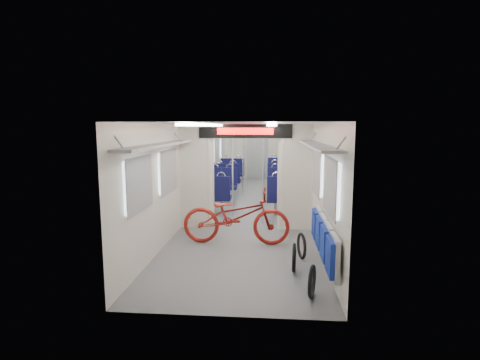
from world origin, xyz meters
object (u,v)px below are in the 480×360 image
Objects in this scene: stanchion_near_left at (233,172)px; stanchion_far_right at (264,160)px; seat_bay_far_left at (230,173)px; seat_bay_near_right at (284,188)px; flip_bench at (324,238)px; bike_hoop_a at (312,283)px; seat_bay_near_left at (218,187)px; stanchion_near_right at (263,175)px; bike_hoop_c at (301,247)px; bicycle at (236,216)px; stanchion_far_left at (243,160)px; seat_bay_far_right at (281,173)px; bike_hoop_b at (294,259)px.

stanchion_near_left is 1.00× the size of stanchion_far_right.
seat_bay_near_right is at bearing -59.48° from seat_bay_far_left.
bike_hoop_a is at bearing -107.49° from flip_bench.
seat_bay_near_left is 1.87m from seat_bay_near_right.
seat_bay_near_right is 0.95× the size of stanchion_near_right.
stanchion_near_right reaches higher than bike_hoop_c.
bicycle is at bearing 147.28° from bike_hoop_c.
stanchion_far_left reaches higher than flip_bench.
bike_hoop_a is 3.92m from stanchion_near_right.
seat_bay_far_right reaches higher than seat_bay_far_left.
seat_bay_far_left is 4.51m from stanchion_near_left.
seat_bay_near_right reaches higher than seat_bay_far_left.
flip_bench is 3.15m from stanchion_near_right.
bicycle is at bearing -82.74° from seat_bay_far_left.
seat_bay_far_right is 1.50m from stanchion_far_right.
seat_bay_far_right reaches higher than bicycle.
stanchion_near_right is at bearing -16.60° from bicycle.
bike_hoop_a is 0.19× the size of seat_bay_far_right.
seat_bay_far_right is (-0.15, 7.26, 0.37)m from bike_hoop_c.
stanchion_far_left is 0.68m from stanchion_far_right.
bicycle is at bearing 135.40° from flip_bench.
bike_hoop_b is 6.77m from stanchion_far_left.
bicycle is at bearing -87.33° from stanchion_far_left.
stanchion_near_left is 3.17m from stanchion_far_left.
bike_hoop_a is 8.74m from seat_bay_far_right.
bike_hoop_b is at bearing -84.89° from stanchion_far_right.
stanchion_near_left is (-1.31, -4.44, 0.58)m from seat_bay_far_right.
bike_hoop_b is 4.70m from seat_bay_near_right.
bike_hoop_a is 0.19× the size of stanchion_far_right.
seat_bay_far_left is (-1.86, 7.86, 0.35)m from bike_hoop_b.
stanchion_near_right reaches higher than flip_bench.
bike_hoop_b is 0.20× the size of seat_bay_far_right.
seat_bay_near_left is 0.91× the size of seat_bay_far_right.
stanchion_near_right and stanchion_far_left have the same top height.
seat_bay_near_right is 1.99m from stanchion_near_right.
stanchion_far_left is at bearing 104.34° from flip_bench.
bike_hoop_a is 7.58m from stanchion_far_right.
stanchion_near_right is 3.74m from stanchion_far_right.
flip_bench is 6.90m from stanchion_far_left.
bicycle is 0.90× the size of stanchion_near_right.
stanchion_far_left is (-1.29, -1.27, 0.58)m from seat_bay_far_right.
seat_bay_near_left reaches higher than flip_bench.
stanchion_near_left reaches higher than flip_bench.
seat_bay_far_right is 5.05m from stanchion_near_right.
stanchion_near_left is 1.00× the size of stanchion_far_left.
stanchion_near_right is (1.31, -4.99, 0.59)m from seat_bay_far_left.
flip_bench is at bearing -68.34° from bike_hoop_c.
stanchion_near_right is (0.75, -0.55, 0.00)m from stanchion_near_left.
bike_hoop_c is 0.20× the size of seat_bay_far_right.
stanchion_near_left reaches higher than bike_hoop_a.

